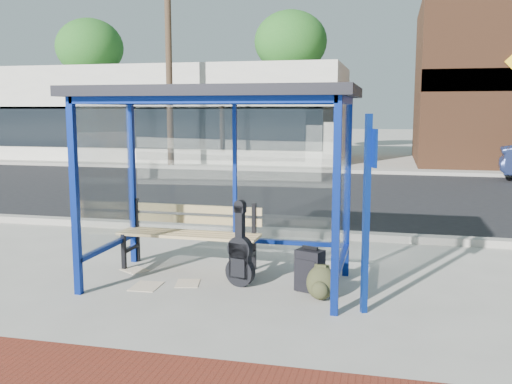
% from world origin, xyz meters
% --- Properties ---
extents(ground, '(120.00, 120.00, 0.00)m').
position_xyz_m(ground, '(0.00, 0.00, 0.00)').
color(ground, '#B2ADA0').
rests_on(ground, ground).
extents(brick_paver_strip, '(60.00, 1.00, 0.01)m').
position_xyz_m(brick_paver_strip, '(0.00, -2.60, 0.01)').
color(brick_paver_strip, maroon).
rests_on(brick_paver_strip, ground).
extents(curb_near, '(60.00, 0.25, 0.12)m').
position_xyz_m(curb_near, '(0.00, 2.90, 0.06)').
color(curb_near, gray).
rests_on(curb_near, ground).
extents(street_asphalt, '(60.00, 10.00, 0.00)m').
position_xyz_m(street_asphalt, '(0.00, 8.00, 0.00)').
color(street_asphalt, black).
rests_on(street_asphalt, ground).
extents(curb_far, '(60.00, 0.25, 0.12)m').
position_xyz_m(curb_far, '(0.00, 13.10, 0.06)').
color(curb_far, gray).
rests_on(curb_far, ground).
extents(far_sidewalk, '(60.00, 4.00, 0.01)m').
position_xyz_m(far_sidewalk, '(0.00, 15.00, 0.00)').
color(far_sidewalk, '#B2ADA0').
rests_on(far_sidewalk, ground).
extents(bus_shelter, '(3.30, 1.80, 2.42)m').
position_xyz_m(bus_shelter, '(0.00, 0.07, 2.07)').
color(bus_shelter, navy).
rests_on(bus_shelter, ground).
extents(storefront_white, '(18.00, 6.04, 4.00)m').
position_xyz_m(storefront_white, '(-9.00, 17.99, 2.00)').
color(storefront_white, silver).
rests_on(storefront_white, ground).
extents(tree_left, '(3.60, 3.60, 7.03)m').
position_xyz_m(tree_left, '(-14.00, 22.00, 5.45)').
color(tree_left, '#4C3826').
rests_on(tree_left, ground).
extents(tree_mid, '(3.60, 3.60, 7.03)m').
position_xyz_m(tree_mid, '(-3.00, 22.00, 5.45)').
color(tree_mid, '#4C3826').
rests_on(tree_mid, ground).
extents(utility_pole_west, '(1.60, 0.24, 8.00)m').
position_xyz_m(utility_pole_west, '(-6.00, 13.40, 4.11)').
color(utility_pole_west, '#4C3826').
rests_on(utility_pole_west, ground).
extents(bench, '(1.95, 0.50, 0.92)m').
position_xyz_m(bench, '(-0.60, 0.62, 0.52)').
color(bench, black).
rests_on(bench, ground).
extents(guitar_bag, '(0.38, 0.19, 1.01)m').
position_xyz_m(guitar_bag, '(0.28, -0.02, 0.37)').
color(guitar_bag, black).
rests_on(guitar_bag, ground).
extents(suitcase, '(0.37, 0.30, 0.55)m').
position_xyz_m(suitcase, '(1.13, -0.03, 0.26)').
color(suitcase, black).
rests_on(suitcase, ground).
extents(backpack, '(0.34, 0.31, 0.40)m').
position_xyz_m(backpack, '(1.30, -0.30, 0.19)').
color(backpack, '#2F311B').
rests_on(backpack, ground).
extents(sign_post, '(0.14, 0.25, 2.11)m').
position_xyz_m(sign_post, '(1.81, -0.60, 1.19)').
color(sign_post, navy).
rests_on(sign_post, ground).
extents(newspaper_a, '(0.43, 0.41, 0.01)m').
position_xyz_m(newspaper_a, '(-1.30, 0.32, 0.00)').
color(newspaper_a, white).
rests_on(newspaper_a, ground).
extents(newspaper_b, '(0.35, 0.43, 0.01)m').
position_xyz_m(newspaper_b, '(-0.85, -0.31, 0.00)').
color(newspaper_b, white).
rests_on(newspaper_b, ground).
extents(newspaper_c, '(0.36, 0.42, 0.01)m').
position_xyz_m(newspaper_c, '(-0.39, -0.07, 0.00)').
color(newspaper_c, white).
rests_on(newspaper_c, ground).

